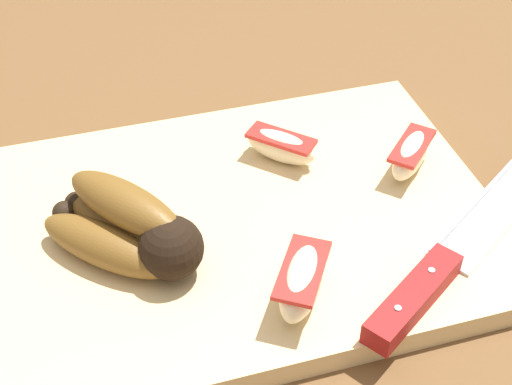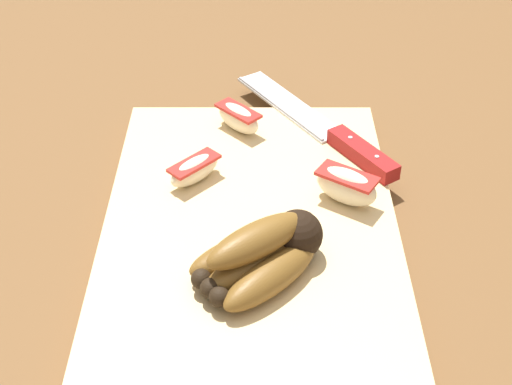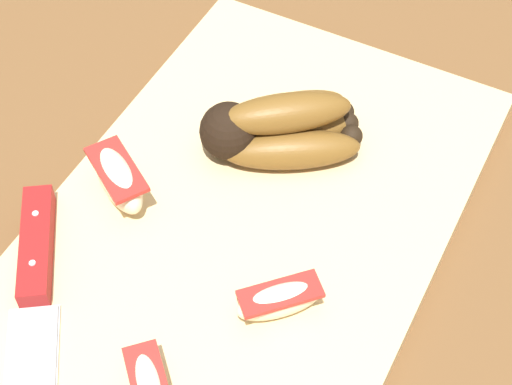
% 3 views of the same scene
% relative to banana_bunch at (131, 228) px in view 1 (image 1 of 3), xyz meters
% --- Properties ---
extents(ground_plane, '(6.00, 6.00, 0.00)m').
position_rel_banana_bunch_xyz_m(ground_plane, '(-0.09, -0.01, -0.04)').
color(ground_plane, brown).
extents(cutting_board, '(0.44, 0.29, 0.02)m').
position_rel_banana_bunch_xyz_m(cutting_board, '(-0.07, -0.01, -0.03)').
color(cutting_board, '#DBBC84').
rests_on(cutting_board, ground_plane).
extents(banana_bunch, '(0.13, 0.13, 0.06)m').
position_rel_banana_bunch_xyz_m(banana_bunch, '(0.00, 0.00, 0.00)').
color(banana_bunch, black).
rests_on(banana_bunch, cutting_board).
extents(chefs_knife, '(0.25, 0.18, 0.02)m').
position_rel_banana_bunch_xyz_m(chefs_knife, '(-0.22, 0.08, -0.02)').
color(chefs_knife, silver).
rests_on(chefs_knife, cutting_board).
extents(apple_wedge_near, '(0.06, 0.06, 0.03)m').
position_rel_banana_bunch_xyz_m(apple_wedge_near, '(-0.14, -0.07, -0.01)').
color(apple_wedge_near, '#F4E5C1').
rests_on(apple_wedge_near, cutting_board).
extents(apple_wedge_middle, '(0.06, 0.06, 0.03)m').
position_rel_banana_bunch_xyz_m(apple_wedge_middle, '(-0.24, -0.03, -0.01)').
color(apple_wedge_middle, '#F4E5C1').
rests_on(apple_wedge_middle, cutting_board).
extents(apple_wedge_far, '(0.06, 0.07, 0.04)m').
position_rel_banana_bunch_xyz_m(apple_wedge_far, '(-0.10, 0.09, -0.00)').
color(apple_wedge_far, '#F4E5C1').
rests_on(apple_wedge_far, cutting_board).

